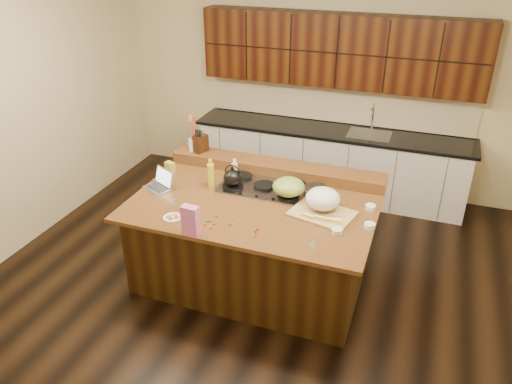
% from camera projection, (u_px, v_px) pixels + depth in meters
% --- Properties ---
extents(room, '(5.52, 5.02, 2.72)m').
position_uv_depth(room, '(254.00, 162.00, 4.74)').
color(room, black).
rests_on(room, ground).
extents(island, '(2.40, 1.60, 0.92)m').
position_uv_depth(island, '(254.00, 240.00, 5.15)').
color(island, black).
rests_on(island, ground).
extents(back_ledge, '(2.40, 0.30, 0.12)m').
position_uv_depth(back_ledge, '(276.00, 168.00, 5.49)').
color(back_ledge, black).
rests_on(back_ledge, island).
extents(cooktop, '(0.92, 0.52, 0.05)m').
position_uv_depth(cooktop, '(264.00, 187.00, 5.18)').
color(cooktop, gray).
rests_on(cooktop, island).
extents(back_counter, '(3.70, 0.66, 2.40)m').
position_uv_depth(back_counter, '(333.00, 125.00, 6.67)').
color(back_counter, silver).
rests_on(back_counter, ground).
extents(kettle, '(0.23, 0.23, 0.17)m').
position_uv_depth(kettle, '(233.00, 178.00, 5.11)').
color(kettle, black).
rests_on(kettle, cooktop).
extents(green_bowl, '(0.42, 0.42, 0.18)m').
position_uv_depth(green_bowl, '(289.00, 187.00, 4.93)').
color(green_bowl, olive).
rests_on(green_bowl, cooktop).
extents(laptop, '(0.35, 0.32, 0.19)m').
position_uv_depth(laptop, '(160.00, 183.00, 5.18)').
color(laptop, '#B7B7BC').
rests_on(laptop, island).
extents(oil_bottle, '(0.08, 0.08, 0.27)m').
position_uv_depth(oil_bottle, '(211.00, 176.00, 5.14)').
color(oil_bottle, gold).
rests_on(oil_bottle, island).
extents(vinegar_bottle, '(0.07, 0.07, 0.25)m').
position_uv_depth(vinegar_bottle, '(235.00, 174.00, 5.19)').
color(vinegar_bottle, silver).
rests_on(vinegar_bottle, island).
extents(wooden_tray, '(0.65, 0.54, 0.23)m').
position_uv_depth(wooden_tray, '(323.00, 202.00, 4.72)').
color(wooden_tray, tan).
rests_on(wooden_tray, island).
extents(ramekin_a, '(0.11, 0.11, 0.04)m').
position_uv_depth(ramekin_a, '(337.00, 231.00, 4.41)').
color(ramekin_a, white).
rests_on(ramekin_a, island).
extents(ramekin_b, '(0.13, 0.13, 0.04)m').
position_uv_depth(ramekin_b, '(370.00, 226.00, 4.49)').
color(ramekin_b, white).
rests_on(ramekin_b, island).
extents(ramekin_c, '(0.12, 0.12, 0.04)m').
position_uv_depth(ramekin_c, '(370.00, 207.00, 4.79)').
color(ramekin_c, white).
rests_on(ramekin_c, island).
extents(strainer_bowl, '(0.32, 0.32, 0.09)m').
position_uv_depth(strainer_bowl, '(315.00, 193.00, 5.01)').
color(strainer_bowl, '#996B3F').
rests_on(strainer_bowl, island).
extents(kitchen_timer, '(0.09, 0.09, 0.07)m').
position_uv_depth(kitchen_timer, '(314.00, 240.00, 4.27)').
color(kitchen_timer, silver).
rests_on(kitchen_timer, island).
extents(pink_bag, '(0.16, 0.09, 0.28)m').
position_uv_depth(pink_bag, '(191.00, 221.00, 4.34)').
color(pink_bag, '#DB67B7').
rests_on(pink_bag, island).
extents(candy_plate, '(0.23, 0.23, 0.01)m').
position_uv_depth(candy_plate, '(173.00, 217.00, 4.65)').
color(candy_plate, white).
rests_on(candy_plate, island).
extents(package_box, '(0.12, 0.10, 0.14)m').
position_uv_depth(package_box, '(170.00, 168.00, 5.46)').
color(package_box, gold).
rests_on(package_box, island).
extents(utensil_crock, '(0.13, 0.13, 0.14)m').
position_uv_depth(utensil_crock, '(194.00, 145.00, 5.74)').
color(utensil_crock, white).
rests_on(utensil_crock, back_ledge).
extents(knife_block, '(0.15, 0.19, 0.20)m').
position_uv_depth(knife_block, '(201.00, 143.00, 5.70)').
color(knife_block, black).
rests_on(knife_block, back_ledge).
extents(gumdrop_0, '(0.02, 0.02, 0.02)m').
position_uv_depth(gumdrop_0, '(216.00, 216.00, 4.68)').
color(gumdrop_0, red).
rests_on(gumdrop_0, island).
extents(gumdrop_1, '(0.02, 0.02, 0.02)m').
position_uv_depth(gumdrop_1, '(210.00, 221.00, 4.60)').
color(gumdrop_1, '#198C26').
rests_on(gumdrop_1, island).
extents(gumdrop_2, '(0.02, 0.02, 0.02)m').
position_uv_depth(gumdrop_2, '(257.00, 229.00, 4.47)').
color(gumdrop_2, red).
rests_on(gumdrop_2, island).
extents(gumdrop_3, '(0.02, 0.02, 0.02)m').
position_uv_depth(gumdrop_3, '(255.00, 236.00, 4.37)').
color(gumdrop_3, '#198C26').
rests_on(gumdrop_3, island).
extents(gumdrop_4, '(0.02, 0.02, 0.02)m').
position_uv_depth(gumdrop_4, '(211.00, 228.00, 4.48)').
color(gumdrop_4, red).
rests_on(gumdrop_4, island).
extents(gumdrop_5, '(0.02, 0.02, 0.02)m').
position_uv_depth(gumdrop_5, '(208.00, 221.00, 4.59)').
color(gumdrop_5, '#198C26').
rests_on(gumdrop_5, island).
extents(gumdrop_6, '(0.02, 0.02, 0.02)m').
position_uv_depth(gumdrop_6, '(256.00, 231.00, 4.43)').
color(gumdrop_6, red).
rests_on(gumdrop_6, island).
extents(gumdrop_7, '(0.02, 0.02, 0.02)m').
position_uv_depth(gumdrop_7, '(233.00, 218.00, 4.64)').
color(gumdrop_7, '#198C26').
rests_on(gumdrop_7, island).
extents(gumdrop_8, '(0.02, 0.02, 0.02)m').
position_uv_depth(gumdrop_8, '(214.00, 224.00, 4.55)').
color(gumdrop_8, red).
rests_on(gumdrop_8, island).
extents(gumdrop_9, '(0.02, 0.02, 0.02)m').
position_uv_depth(gumdrop_9, '(230.00, 225.00, 4.54)').
color(gumdrop_9, '#198C26').
rests_on(gumdrop_9, island).
extents(gumdrop_10, '(0.02, 0.02, 0.02)m').
position_uv_depth(gumdrop_10, '(205.00, 225.00, 4.54)').
color(gumdrop_10, red).
rests_on(gumdrop_10, island).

